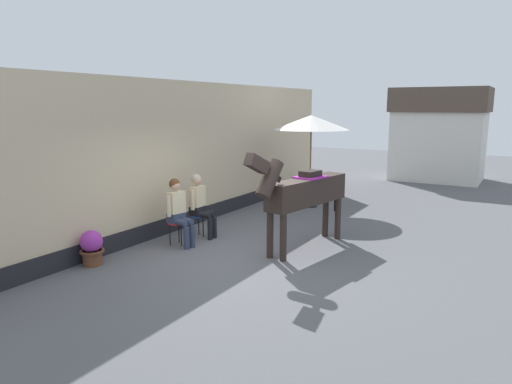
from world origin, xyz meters
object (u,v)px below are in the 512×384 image
object	(u,v)px
seated_visitor_near	(178,209)
seated_visitor_far	(200,202)
saddled_horse_center	(303,192)
flower_planter_near	(92,247)
cafe_parasol	(311,123)

from	to	relation	value
seated_visitor_near	seated_visitor_far	distance (m)	0.74
saddled_horse_center	flower_planter_near	xyz separation A→B (m)	(-2.86, -2.80, -0.82)
seated_visitor_far	saddled_horse_center	world-z (taller)	saddled_horse_center
cafe_parasol	seated_visitor_near	bearing A→B (deg)	-98.92
seated_visitor_near	seated_visitor_far	world-z (taller)	same
seated_visitor_far	cafe_parasol	world-z (taller)	cafe_parasol
flower_planter_near	cafe_parasol	size ratio (longest dim) A/B	0.25
saddled_horse_center	cafe_parasol	distance (m)	4.25
saddled_horse_center	seated_visitor_near	bearing A→B (deg)	-154.86
seated_visitor_far	cafe_parasol	distance (m)	4.47
saddled_horse_center	flower_planter_near	distance (m)	4.09
seated_visitor_near	saddled_horse_center	size ratio (longest dim) A/B	0.47
seated_visitor_far	seated_visitor_near	bearing A→B (deg)	-89.03
seated_visitor_near	cafe_parasol	size ratio (longest dim) A/B	0.54
seated_visitor_near	flower_planter_near	bearing A→B (deg)	-108.12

